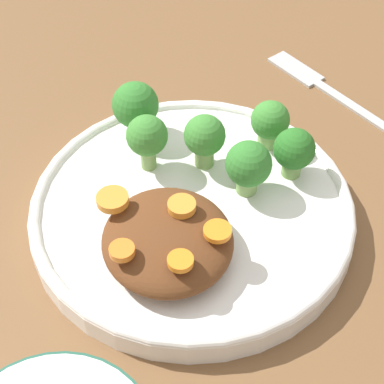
% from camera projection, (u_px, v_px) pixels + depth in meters
% --- Properties ---
extents(ground_plane, '(4.00, 4.00, 0.00)m').
position_uv_depth(ground_plane, '(192.00, 221.00, 0.54)').
color(ground_plane, brown).
extents(plate, '(0.27, 0.27, 0.03)m').
position_uv_depth(plate, '(192.00, 210.00, 0.53)').
color(plate, white).
rests_on(plate, ground_plane).
extents(stew_mound, '(0.11, 0.10, 0.03)m').
position_uv_depth(stew_mound, '(168.00, 240.00, 0.48)').
color(stew_mound, '#5B3319').
rests_on(stew_mound, plate).
extents(broccoli_floret_0, '(0.04, 0.04, 0.05)m').
position_uv_depth(broccoli_floret_0, '(294.00, 151.00, 0.53)').
color(broccoli_floret_0, '#759E51').
rests_on(broccoli_floret_0, plate).
extents(broccoli_floret_1, '(0.04, 0.04, 0.05)m').
position_uv_depth(broccoli_floret_1, '(147.00, 137.00, 0.54)').
color(broccoli_floret_1, '#7FA85B').
rests_on(broccoli_floret_1, plate).
extents(broccoli_floret_2, '(0.04, 0.04, 0.05)m').
position_uv_depth(broccoli_floret_2, '(248.00, 166.00, 0.52)').
color(broccoli_floret_2, '#7FA85B').
rests_on(broccoli_floret_2, plate).
extents(broccoli_floret_3, '(0.04, 0.04, 0.05)m').
position_uv_depth(broccoli_floret_3, '(205.00, 138.00, 0.54)').
color(broccoli_floret_3, '#7FA85B').
rests_on(broccoli_floret_3, plate).
extents(broccoli_floret_4, '(0.03, 0.03, 0.05)m').
position_uv_depth(broccoli_floret_4, '(270.00, 122.00, 0.56)').
color(broccoli_floret_4, '#7FA85B').
rests_on(broccoli_floret_4, plate).
extents(broccoli_floret_5, '(0.04, 0.04, 0.05)m').
position_uv_depth(broccoli_floret_5, '(135.00, 106.00, 0.57)').
color(broccoli_floret_5, '#759E51').
rests_on(broccoli_floret_5, plate).
extents(carrot_slice_0, '(0.02, 0.02, 0.00)m').
position_uv_depth(carrot_slice_0, '(180.00, 261.00, 0.45)').
color(carrot_slice_0, orange).
rests_on(carrot_slice_0, stew_mound).
extents(carrot_slice_1, '(0.02, 0.02, 0.01)m').
position_uv_depth(carrot_slice_1, '(122.00, 251.00, 0.45)').
color(carrot_slice_1, orange).
rests_on(carrot_slice_1, stew_mound).
extents(carrot_slice_2, '(0.02, 0.02, 0.01)m').
position_uv_depth(carrot_slice_2, '(182.00, 206.00, 0.48)').
color(carrot_slice_2, orange).
rests_on(carrot_slice_2, stew_mound).
extents(carrot_slice_3, '(0.02, 0.02, 0.01)m').
position_uv_depth(carrot_slice_3, '(112.00, 199.00, 0.49)').
color(carrot_slice_3, orange).
rests_on(carrot_slice_3, stew_mound).
extents(carrot_slice_4, '(0.02, 0.02, 0.00)m').
position_uv_depth(carrot_slice_4, '(217.00, 231.00, 0.47)').
color(carrot_slice_4, orange).
rests_on(carrot_slice_4, stew_mound).
extents(fork, '(0.19, 0.12, 0.01)m').
position_uv_depth(fork, '(331.00, 91.00, 0.66)').
color(fork, '#B3B3B3').
rests_on(fork, ground_plane).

